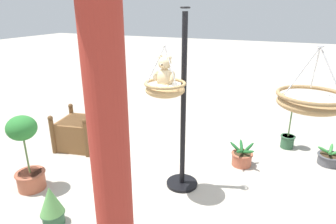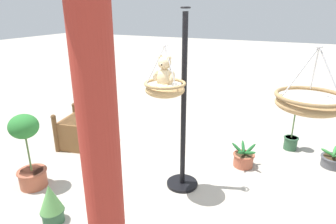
{
  "view_description": "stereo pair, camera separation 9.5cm",
  "coord_description": "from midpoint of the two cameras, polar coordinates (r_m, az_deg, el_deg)",
  "views": [
    {
      "loc": [
        -1.33,
        3.23,
        2.4
      ],
      "look_at": [
        0.01,
        0.04,
        1.15
      ],
      "focal_mm": 31.07,
      "sensor_mm": 36.0,
      "label": 1
    },
    {
      "loc": [
        -1.42,
        3.19,
        2.4
      ],
      "look_at": [
        0.01,
        0.04,
        1.15
      ],
      "focal_mm": 31.07,
      "sensor_mm": 36.0,
      "label": 2
    }
  ],
  "objects": [
    {
      "name": "ground_plane",
      "position": [
        4.24,
        1.0,
        -14.68
      ],
      "size": [
        40.0,
        40.0,
        0.0
      ],
      "primitive_type": "plane",
      "color": "#A8A093"
    },
    {
      "name": "display_pole_central",
      "position": [
        3.94,
        3.67,
        -5.0
      ],
      "size": [
        0.44,
        0.44,
        2.41
      ],
      "color": "black",
      "rests_on": "ground"
    },
    {
      "name": "hanging_basket_with_teddy",
      "position": [
        3.53,
        0.19,
        4.66
      ],
      "size": [
        0.51,
        0.51,
        0.62
      ],
      "color": "tan"
    },
    {
      "name": "teddy_bear",
      "position": [
        3.47,
        0.05,
        7.37
      ],
      "size": [
        0.28,
        0.25,
        0.4
      ],
      "color": "#D1B789"
    },
    {
      "name": "hanging_basket_left_high",
      "position": [
        2.92,
        26.88,
        1.73
      ],
      "size": [
        0.62,
        0.62,
        0.59
      ],
      "color": "#A37F51"
    },
    {
      "name": "greenhouse_pillar_left",
      "position": [
        1.8,
        -10.93,
        -14.86
      ],
      "size": [
        0.42,
        0.42,
        2.87
      ],
      "color": "#9E2D23",
      "rests_on": "ground"
    },
    {
      "name": "wooden_planter_box",
      "position": [
        5.51,
        -16.07,
        -3.59
      ],
      "size": [
        0.82,
        0.85,
        0.69
      ],
      "color": "brown",
      "rests_on": "ground"
    },
    {
      "name": "potted_plant_fern_front",
      "position": [
        3.77,
        -21.24,
        -16.46
      ],
      "size": [
        0.28,
        0.28,
        0.5
      ],
      "color": "#2D5638",
      "rests_on": "ground"
    },
    {
      "name": "potted_plant_flowering_red",
      "position": [
        5.39,
        30.03,
        -8.16
      ],
      "size": [
        0.4,
        0.4,
        0.32
      ],
      "color": "#4C4C51",
      "rests_on": "ground"
    },
    {
      "name": "potted_plant_bushy_green",
      "position": [
        4.4,
        -25.21,
        -6.86
      ],
      "size": [
        0.4,
        0.4,
        1.08
      ],
      "color": "#AD563D",
      "rests_on": "ground"
    },
    {
      "name": "potted_plant_conical_shrub",
      "position": [
        4.84,
        15.16,
        -8.69
      ],
      "size": [
        0.44,
        0.47,
        0.37
      ],
      "color": "#AD563D",
      "rests_on": "ground"
    },
    {
      "name": "potted_plant_trailing_ivy",
      "position": [
        5.56,
        23.78,
        -2.75
      ],
      "size": [
        0.26,
        0.26,
        0.91
      ],
      "color": "#2D5638",
      "rests_on": "ground"
    }
  ]
}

